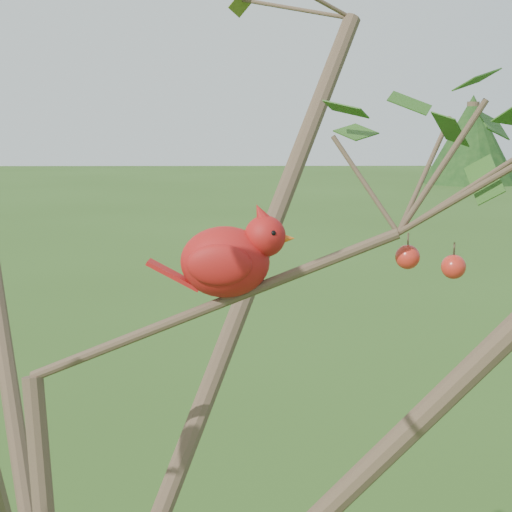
# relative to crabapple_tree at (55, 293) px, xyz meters

# --- Properties ---
(crabapple_tree) EXTENTS (2.35, 2.05, 2.95)m
(crabapple_tree) POSITION_rel_crabapple_tree_xyz_m (0.00, 0.00, 0.00)
(crabapple_tree) COLOR #473426
(crabapple_tree) RESTS_ON ground
(cardinal) EXTENTS (0.24, 0.12, 0.17)m
(cardinal) POSITION_rel_crabapple_tree_xyz_m (0.26, 0.10, 0.04)
(cardinal) COLOR red
(cardinal) RESTS_ON ground
(distant_trees) EXTENTS (40.71, 11.02, 3.30)m
(distant_trees) POSITION_rel_crabapple_tree_xyz_m (-2.82, 24.03, -0.67)
(distant_trees) COLOR #473426
(distant_trees) RESTS_ON ground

